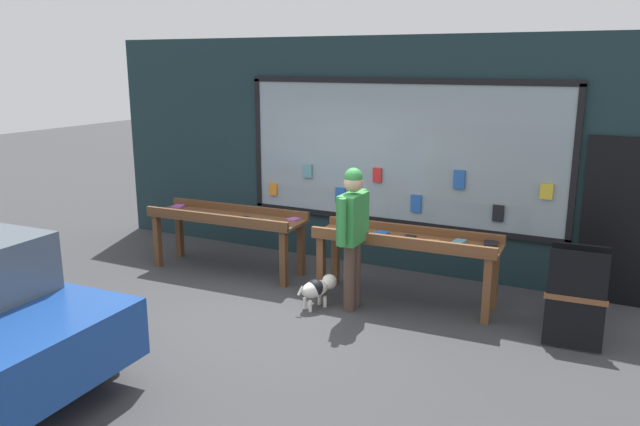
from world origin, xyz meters
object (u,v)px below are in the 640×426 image
(display_table_right, at_px, (406,246))
(small_dog, at_px, (318,288))
(sandwich_board_sign, at_px, (577,292))
(display_table_left, at_px, (227,222))
(person_browsing, at_px, (353,227))

(display_table_right, bearing_deg, small_dog, -143.97)
(small_dog, xyz_separation_m, sandwich_board_sign, (2.90, 0.57, 0.26))
(display_table_left, distance_m, small_dog, 1.98)
(person_browsing, height_order, small_dog, person_browsing)
(display_table_right, distance_m, small_dog, 1.22)
(display_table_right, bearing_deg, sandwich_board_sign, -2.50)
(display_table_left, bearing_deg, small_dog, -19.89)
(person_browsing, relative_size, sandwich_board_sign, 1.75)
(display_table_left, relative_size, sandwich_board_sign, 2.32)
(display_table_left, bearing_deg, person_browsing, -12.38)
(display_table_left, distance_m, display_table_right, 2.71)
(display_table_left, distance_m, sandwich_board_sign, 4.72)
(display_table_left, height_order, small_dog, display_table_left)
(person_browsing, bearing_deg, small_dog, 114.02)
(display_table_left, bearing_deg, display_table_right, 0.09)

